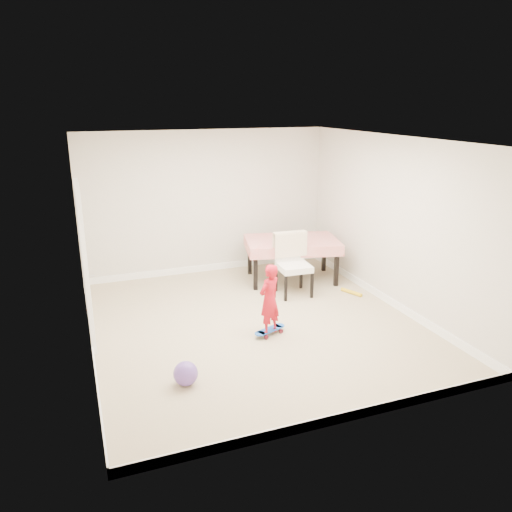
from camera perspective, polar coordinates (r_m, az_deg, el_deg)
name	(u,v)px	position (r m, az deg, el deg)	size (l,w,h in m)	color
ground	(254,323)	(7.28, -0.19, -7.68)	(5.00, 5.00, 0.00)	tan
ceiling	(254,141)	(6.61, -0.21, 13.02)	(4.50, 5.00, 0.04)	white
wall_back	(207,203)	(9.13, -5.64, 6.05)	(4.50, 0.04, 2.60)	beige
wall_front	(347,302)	(4.70, 10.41, -5.22)	(4.50, 0.04, 2.60)	beige
wall_left	(83,253)	(6.43, -19.17, 0.30)	(0.04, 5.00, 2.60)	beige
wall_right	(392,223)	(7.86, 15.26, 3.66)	(0.04, 5.00, 2.60)	beige
door	(85,267)	(6.80, -18.97, -1.21)	(0.10, 0.94, 2.11)	white
baseboard_back	(209,268)	(9.46, -5.44, -1.32)	(4.50, 0.02, 0.12)	white
baseboard_front	(341,418)	(5.29, 9.70, -17.75)	(4.50, 0.02, 0.12)	white
baseboard_left	(92,345)	(6.88, -18.22, -9.63)	(0.02, 5.00, 0.12)	white
baseboard_right	(386,299)	(8.24, 14.64, -4.74)	(0.02, 5.00, 0.12)	white
dining_table	(292,260)	(8.88, 4.09, -0.42)	(1.60, 1.01, 0.75)	red
dining_chair	(294,265)	(8.16, 4.38, -1.04)	(0.56, 0.64, 1.02)	silver
skateboard	(270,332)	(6.94, 1.59, -8.64)	(0.51, 0.19, 0.08)	blue
child	(269,302)	(6.72, 1.53, -5.27)	(0.36, 0.24, 0.99)	red
balloon	(186,374)	(5.83, -8.04, -13.16)	(0.28, 0.28, 0.28)	#6745A6
foam_toy	(351,292)	(8.47, 10.85, -4.08)	(0.06, 0.06, 0.40)	gold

